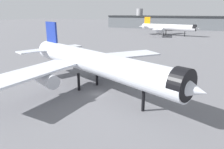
{
  "coord_description": "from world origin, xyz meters",
  "views": [
    {
      "loc": [
        23.64,
        -39.32,
        18.41
      ],
      "look_at": [
        4.21,
        -0.44,
        5.41
      ],
      "focal_mm": 33.53,
      "sensor_mm": 36.0,
      "label": 1
    }
  ],
  "objects": [
    {
      "name": "ground",
      "position": [
        0.0,
        0.0,
        0.0
      ],
      "size": [
        900.0,
        900.0,
        0.0
      ],
      "primitive_type": "plane",
      "color": "slate"
    },
    {
      "name": "airliner_near_gate",
      "position": [
        -2.13,
        1.99,
        6.92
      ],
      "size": [
        52.77,
        47.03,
        15.7
      ],
      "rotation": [
        0.0,
        0.0,
        -0.37
      ],
      "color": "silver",
      "rests_on": "ground"
    },
    {
      "name": "airliner_far_taxiway",
      "position": [
        -13.73,
        136.85,
        6.39
      ],
      "size": [
        50.03,
        45.26,
        14.51
      ],
      "rotation": [
        0.0,
        0.0,
        6.15
      ],
      "color": "white",
      "rests_on": "ground"
    },
    {
      "name": "terminal_building",
      "position": [
        -15.2,
        211.61,
        7.38
      ],
      "size": [
        173.96,
        27.54,
        22.44
      ],
      "rotation": [
        0.0,
        0.0,
        0.03
      ],
      "color": "slate",
      "rests_on": "ground"
    }
  ]
}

